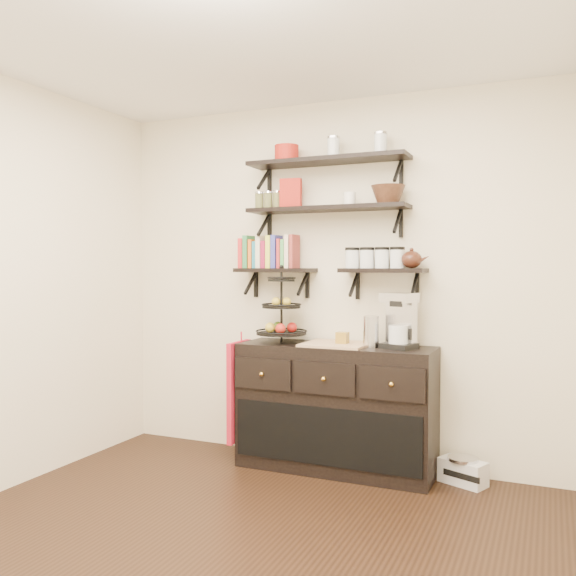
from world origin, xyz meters
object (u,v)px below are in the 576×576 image
(fruit_stand, at_px, (282,317))
(radio, at_px, (463,471))
(coffee_maker, at_px, (400,322))
(sideboard, at_px, (336,407))

(fruit_stand, height_order, radio, fruit_stand)
(coffee_maker, bearing_deg, fruit_stand, -160.20)
(sideboard, relative_size, coffee_maker, 3.66)
(sideboard, bearing_deg, fruit_stand, 179.43)
(fruit_stand, xyz_separation_m, coffee_maker, (0.88, 0.02, -0.01))
(coffee_maker, relative_size, radio, 1.12)
(coffee_maker, bearing_deg, sideboard, -158.35)
(fruit_stand, bearing_deg, coffee_maker, 1.43)
(sideboard, distance_m, radio, 0.95)
(radio, bearing_deg, coffee_maker, -151.39)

